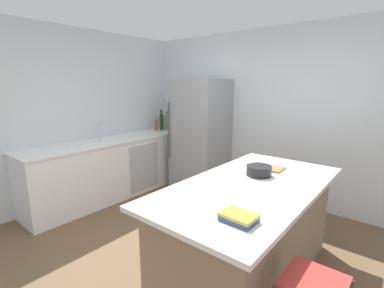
% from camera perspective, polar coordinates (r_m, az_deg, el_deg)
% --- Properties ---
extents(ground_plane, '(7.20, 7.20, 0.00)m').
position_cam_1_polar(ground_plane, '(2.95, -1.89, -24.69)').
color(ground_plane, brown).
extents(wall_rear, '(6.00, 0.10, 2.60)m').
position_cam_1_polar(wall_rear, '(4.33, 18.15, 5.43)').
color(wall_rear, silver).
rests_on(wall_rear, ground_plane).
extents(wall_left, '(0.10, 6.00, 2.60)m').
position_cam_1_polar(wall_left, '(4.41, -26.79, 4.84)').
color(wall_left, silver).
rests_on(wall_left, ground_plane).
extents(counter_run_left, '(0.65, 2.82, 0.93)m').
position_cam_1_polar(counter_run_left, '(4.59, -15.83, -4.69)').
color(counter_run_left, white).
rests_on(counter_run_left, ground_plane).
extents(kitchen_island, '(1.05, 2.04, 0.91)m').
position_cam_1_polar(kitchen_island, '(2.70, 11.81, -17.13)').
color(kitchen_island, '#8E755B').
rests_on(kitchen_island, ground_plane).
extents(refrigerator, '(0.82, 0.76, 1.86)m').
position_cam_1_polar(refrigerator, '(4.62, 1.75, 1.80)').
color(refrigerator, '#93969B').
rests_on(refrigerator, ground_plane).
extents(sink_faucet, '(0.15, 0.05, 0.30)m').
position_cam_1_polar(sink_faucet, '(4.39, -18.81, 2.66)').
color(sink_faucet, silver).
rests_on(sink_faucet, counter_run_left).
extents(hot_sauce_bottle, '(0.05, 0.05, 0.22)m').
position_cam_1_polar(hot_sauce_bottle, '(5.34, -5.25, 4.15)').
color(hot_sauce_bottle, red).
rests_on(hot_sauce_bottle, counter_run_left).
extents(olive_oil_bottle, '(0.06, 0.06, 0.34)m').
position_cam_1_polar(olive_oil_bottle, '(5.22, -5.29, 4.48)').
color(olive_oil_bottle, olive).
rests_on(olive_oil_bottle, counter_run_left).
extents(wine_bottle, '(0.08, 0.08, 0.38)m').
position_cam_1_polar(wine_bottle, '(5.18, -6.41, 4.64)').
color(wine_bottle, '#19381E').
rests_on(wine_bottle, counter_run_left).
extents(vinegar_bottle, '(0.05, 0.05, 0.26)m').
position_cam_1_polar(vinegar_bottle, '(5.14, -7.50, 3.93)').
color(vinegar_bottle, '#994C23').
rests_on(vinegar_bottle, counter_run_left).
extents(cookbook_stack, '(0.23, 0.17, 0.06)m').
position_cam_1_polar(cookbook_stack, '(1.85, 9.76, -14.91)').
color(cookbook_stack, '#334770').
rests_on(cookbook_stack, kitchen_island).
extents(mixing_bowl, '(0.24, 0.24, 0.10)m').
position_cam_1_polar(mixing_bowl, '(2.74, 13.84, -5.44)').
color(mixing_bowl, black).
rests_on(mixing_bowl, kitchen_island).
extents(cutting_board, '(0.33, 0.22, 0.02)m').
position_cam_1_polar(cutting_board, '(3.01, 15.51, -4.73)').
color(cutting_board, '#9E7042').
rests_on(cutting_board, kitchen_island).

